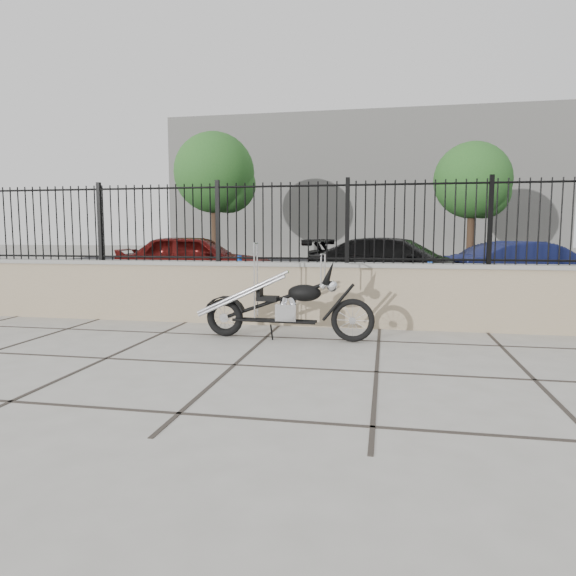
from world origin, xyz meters
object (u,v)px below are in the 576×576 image
(chopper_motorcycle, at_px, (284,290))
(car_black, at_px, (398,265))
(car_red, at_px, (196,260))
(car_blue, at_px, (532,268))

(chopper_motorcycle, distance_m, car_black, 6.08)
(car_red, bearing_deg, chopper_motorcycle, -156.17)
(car_black, distance_m, car_blue, 2.92)
(chopper_motorcycle, distance_m, car_red, 7.02)
(car_black, height_order, car_blue, car_black)
(car_blue, bearing_deg, car_red, 69.62)
(car_black, bearing_deg, car_blue, -78.28)
(car_red, relative_size, car_blue, 1.10)
(chopper_motorcycle, xyz_separation_m, car_red, (-3.53, 6.07, 0.04))
(chopper_motorcycle, bearing_deg, car_red, 122.41)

